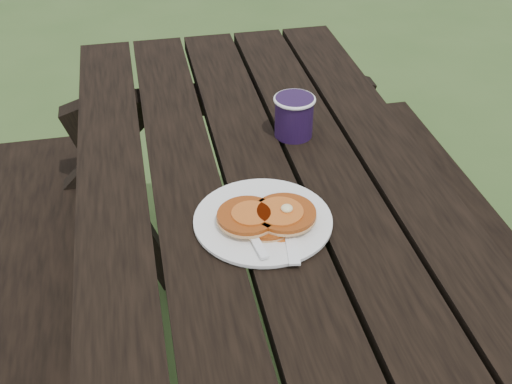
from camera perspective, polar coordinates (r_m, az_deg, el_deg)
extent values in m
cube|color=black|center=(1.24, 1.67, -2.94)|extent=(0.75, 1.80, 0.04)
cube|color=black|center=(1.46, -20.99, -14.73)|extent=(0.25, 1.80, 0.04)
cube|color=black|center=(1.63, 21.05, -8.40)|extent=(0.25, 1.80, 0.04)
cylinder|color=white|center=(1.21, 0.62, -2.60)|extent=(0.30, 0.30, 0.01)
cylinder|color=#9C4211|center=(1.19, 0.87, -2.53)|extent=(0.11, 0.11, 0.01)
cylinder|color=#9C4211|center=(1.18, -0.79, -2.16)|extent=(0.11, 0.11, 0.01)
cylinder|color=#9C4211|center=(1.19, 2.58, -1.94)|extent=(0.12, 0.12, 0.01)
cylinder|color=#AC4E18|center=(1.18, 2.16, -1.70)|extent=(0.09, 0.09, 0.00)
ellipsoid|color=#F4E59E|center=(1.18, 2.76, -1.47)|extent=(0.02, 0.02, 0.01)
cube|color=white|center=(1.17, 2.98, -3.51)|extent=(0.04, 0.18, 0.00)
cylinder|color=#1F0F32|center=(1.45, 3.39, 6.71)|extent=(0.09, 0.09, 0.10)
torus|color=white|center=(1.43, 3.45, 8.23)|extent=(0.09, 0.09, 0.01)
cylinder|color=black|center=(1.43, 3.45, 8.16)|extent=(0.08, 0.08, 0.01)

